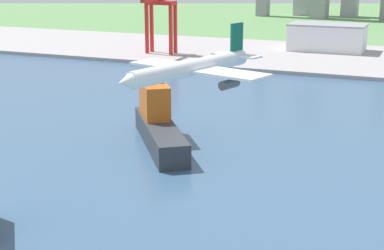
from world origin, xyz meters
name	(u,v)px	position (x,y,z in m)	size (l,w,h in m)	color
ground_plane	(293,129)	(0.00, 300.00, 0.00)	(2400.00, 2400.00, 0.00)	#5B874E
water_bay	(250,176)	(0.00, 240.00, 0.07)	(840.00, 360.00, 0.15)	#385675
industrial_pier	(355,60)	(0.00, 490.00, 1.25)	(840.00, 140.00, 2.50)	#9B9494
airplane_landing	(192,68)	(7.82, 171.94, 47.63)	(31.83, 38.15, 10.85)	white
container_barge	(158,123)	(-43.69, 260.59, 8.06)	(43.09, 53.64, 28.86)	#2D3338
port_crane_red	(160,14)	(-136.72, 454.45, 31.55)	(21.87, 39.16, 41.15)	red
warehouse_main	(327,37)	(-25.65, 518.40, 12.71)	(56.78, 33.85, 20.37)	white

